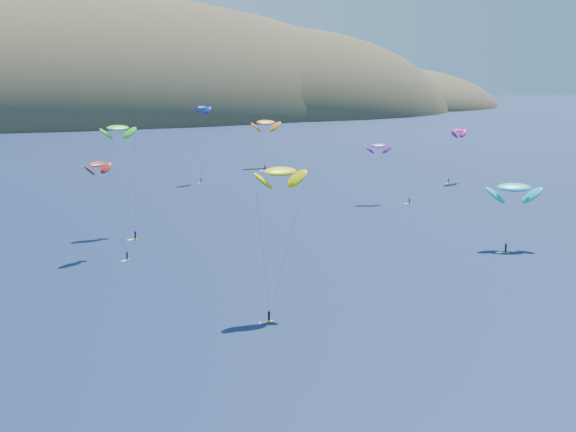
% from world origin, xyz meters
% --- Properties ---
extents(island, '(730.00, 300.00, 210.00)m').
position_xyz_m(island, '(39.40, 562.36, -10.74)').
color(island, '#3D3526').
rests_on(island, ground).
extents(kitesurfer_2, '(9.67, 8.95, 24.95)m').
position_xyz_m(kitesurfer_2, '(-1.39, 50.12, 22.46)').
color(kitesurfer_2, '#C0DD18').
rests_on(kitesurfer_2, ground).
extents(kitesurfer_3, '(8.90, 13.61, 26.85)m').
position_xyz_m(kitesurfer_3, '(-14.02, 120.98, 24.46)').
color(kitesurfer_3, '#C0DD18').
rests_on(kitesurfer_3, ground).
extents(kitesurfer_4, '(7.76, 7.55, 26.84)m').
position_xyz_m(kitesurfer_4, '(27.23, 192.67, 24.79)').
color(kitesurfer_4, '#C0DD18').
rests_on(kitesurfer_4, ground).
extents(kitesurfer_5, '(12.38, 9.68, 16.22)m').
position_xyz_m(kitesurfer_5, '(61.56, 72.27, 13.07)').
color(kitesurfer_5, '#C0DD18').
rests_on(kitesurfer_5, ground).
extents(kitesurfer_6, '(11.48, 9.59, 18.35)m').
position_xyz_m(kitesurfer_6, '(62.12, 134.39, 16.21)').
color(kitesurfer_6, '#C0DD18').
rests_on(kitesurfer_6, ground).
extents(kitesurfer_8, '(10.11, 6.97, 19.52)m').
position_xyz_m(kitesurfer_8, '(106.06, 159.42, 17.22)').
color(kitesurfer_8, '#C0DD18').
rests_on(kitesurfer_8, ground).
extents(kitesurfer_9, '(8.36, 10.85, 20.93)m').
position_xyz_m(kitesurfer_9, '(-22.46, 98.69, 18.94)').
color(kitesurfer_9, '#C0DD18').
rests_on(kitesurfer_9, ground).
extents(kitesurfer_11, '(12.10, 15.00, 20.28)m').
position_xyz_m(kitesurfer_11, '(60.42, 221.22, 16.99)').
color(kitesurfer_11, '#C0DD18').
rests_on(kitesurfer_11, ground).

